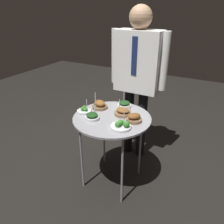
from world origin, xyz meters
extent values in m
plane|color=black|center=(0.00, 0.00, 0.00)|extent=(8.00, 8.00, 0.00)
cylinder|color=#939399|center=(0.00, 0.00, 0.73)|extent=(0.70, 0.70, 0.02)
cylinder|color=gray|center=(0.21, -0.21, 0.36)|extent=(0.02, 0.02, 0.72)
cylinder|color=gray|center=(-0.21, -0.21, 0.36)|extent=(0.02, 0.02, 0.72)
cylinder|color=gray|center=(0.21, 0.21, 0.36)|extent=(0.02, 0.02, 0.72)
cylinder|color=gray|center=(-0.21, 0.21, 0.36)|extent=(0.02, 0.02, 0.72)
cylinder|color=silver|center=(-0.14, -0.12, 0.75)|extent=(0.13, 0.13, 0.02)
ellipsoid|color=#194219|center=(-0.14, -0.12, 0.78)|extent=(0.10, 0.10, 0.03)
cylinder|color=silver|center=(-0.13, -0.08, 0.81)|extent=(0.01, 0.01, 0.14)
cylinder|color=brown|center=(0.06, 0.09, 0.75)|extent=(0.15, 0.15, 0.02)
ellipsoid|color=brown|center=(0.06, 0.09, 0.78)|extent=(0.13, 0.10, 0.04)
cylinder|color=silver|center=(0.02, 0.10, 0.81)|extent=(0.01, 0.01, 0.14)
cylinder|color=brown|center=(0.21, 0.02, 0.75)|extent=(0.14, 0.14, 0.03)
ellipsoid|color=brown|center=(0.21, 0.02, 0.79)|extent=(0.14, 0.14, 0.05)
cylinder|color=silver|center=(0.17, 0.02, 0.80)|extent=(0.01, 0.01, 0.12)
cylinder|color=silver|center=(0.00, 0.26, 0.75)|extent=(0.13, 0.13, 0.02)
ellipsoid|color=#194219|center=(0.00, 0.26, 0.78)|extent=(0.11, 0.11, 0.03)
cylinder|color=silver|center=(-0.02, 0.29, 0.81)|extent=(0.01, 0.01, 0.15)
cylinder|color=brown|center=(-0.19, 0.11, 0.75)|extent=(0.15, 0.15, 0.03)
ellipsoid|color=brown|center=(-0.19, 0.11, 0.79)|extent=(0.15, 0.13, 0.06)
cylinder|color=silver|center=(-0.22, 0.08, 0.82)|extent=(0.01, 0.01, 0.17)
cylinder|color=silver|center=(0.16, -0.14, 0.75)|extent=(0.17, 0.17, 0.02)
sphere|color=#387F2D|center=(0.20, -0.14, 0.79)|extent=(0.05, 0.05, 0.05)
sphere|color=#387F2D|center=(0.15, -0.13, 0.78)|extent=(0.05, 0.05, 0.05)
sphere|color=#387F2D|center=(0.14, -0.16, 0.78)|extent=(0.05, 0.05, 0.05)
cylinder|color=silver|center=(0.16, -0.09, 0.82)|extent=(0.01, 0.01, 0.16)
cylinder|color=silver|center=(-0.27, -0.05, 0.75)|extent=(0.13, 0.13, 0.03)
sphere|color=#387F2D|center=(-0.25, -0.06, 0.78)|extent=(0.04, 0.04, 0.04)
sphere|color=#387F2D|center=(-0.28, -0.02, 0.78)|extent=(0.03, 0.03, 0.03)
sphere|color=#387F2D|center=(-0.28, -0.06, 0.78)|extent=(0.04, 0.04, 0.04)
cylinder|color=silver|center=(-0.26, -0.01, 0.80)|extent=(0.01, 0.01, 0.12)
cylinder|color=black|center=(-0.07, 0.55, 0.41)|extent=(0.10, 0.10, 0.82)
cylinder|color=black|center=(0.09, 0.55, 0.41)|extent=(0.10, 0.10, 0.82)
cube|color=white|center=(0.01, 0.55, 1.13)|extent=(0.46, 0.22, 0.61)
cube|color=navy|center=(0.01, 0.44, 1.20)|extent=(0.05, 0.01, 0.37)
cylinder|color=white|center=(-0.26, 0.55, 1.15)|extent=(0.08, 0.08, 0.56)
cylinder|color=white|center=(0.28, 0.55, 1.15)|extent=(0.08, 0.08, 0.56)
sphere|color=tan|center=(0.01, 0.55, 1.54)|extent=(0.22, 0.22, 0.22)
camera|label=1|loc=(0.82, -1.53, 1.64)|focal=35.00mm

